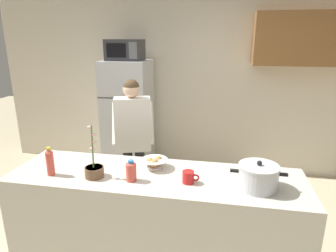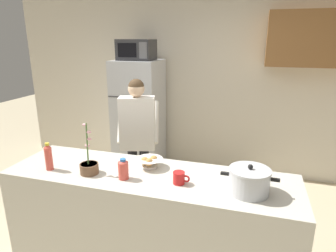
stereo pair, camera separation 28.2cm
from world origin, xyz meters
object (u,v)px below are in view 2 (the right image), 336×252
bottle_mid_counter (123,169)px  potted_orchid (89,166)px  microwave (136,50)px  cooking_pot (249,181)px  refrigerator (139,118)px  person_near_pot (138,131)px  bread_bowl (149,162)px  coffee_mug (179,178)px  bottle_near_edge (49,157)px

bottle_mid_counter → potted_orchid: potted_orchid is taller
microwave → cooking_pot: 2.63m
potted_orchid → refrigerator: bearing=100.6°
person_near_pot → bread_bowl: (0.44, -0.80, 0.01)m
coffee_mug → bottle_near_edge: 1.11m
refrigerator → bottle_near_edge: size_ratio=7.14×
cooking_pot → bottle_near_edge: bottle_near_edge is taller
person_near_pot → bottle_mid_counter: (0.31, -1.05, 0.04)m
person_near_pot → cooking_pot: size_ratio=3.85×
bottle_near_edge → potted_orchid: size_ratio=0.55×
bottle_near_edge → potted_orchid: 0.37m
person_near_pot → bottle_near_edge: bearing=-108.2°
microwave → person_near_pot: size_ratio=0.31×
potted_orchid → person_near_pot: bearing=90.4°
cooking_pot → person_near_pot: bearing=141.8°
person_near_pot → coffee_mug: (0.75, -1.01, 0.00)m
bottle_near_edge → refrigerator: bearing=90.3°
cooking_pot → microwave: bearing=130.5°
bread_bowl → bottle_near_edge: bottle_near_edge is taller
potted_orchid → cooking_pot: bearing=2.4°
potted_orchid → bottle_near_edge: bearing=-175.2°
refrigerator → cooking_pot: refrigerator is taller
bottle_mid_counter → potted_orchid: bearing=178.8°
person_near_pot → potted_orchid: 1.05m
bottle_near_edge → microwave: bearing=90.3°
person_near_pot → refrigerator: bearing=111.4°
person_near_pot → cooking_pot: 1.61m
microwave → person_near_pot: microwave is taller
coffee_mug → bottle_near_edge: size_ratio=0.55×
refrigerator → person_near_pot: bearing=-68.6°
refrigerator → microwave: microwave is taller
microwave → cooking_pot: microwave is taller
potted_orchid → coffee_mug: bearing=3.1°
bread_bowl → bottle_mid_counter: bottle_mid_counter is taller
refrigerator → potted_orchid: bearing=-79.4°
bread_bowl → bottle_near_edge: size_ratio=0.98×
coffee_mug → bread_bowl: bearing=146.7°
person_near_pot → bread_bowl: 0.91m
bread_bowl → bottle_near_edge: bearing=-160.7°
bottle_mid_counter → refrigerator: bearing=108.9°
cooking_pot → potted_orchid: 1.26m
coffee_mug → bottle_mid_counter: size_ratio=0.77×
bread_bowl → cooking_pot: bearing=-13.3°
bottle_near_edge → potted_orchid: (0.36, 0.03, -0.05)m
coffee_mug → potted_orchid: size_ratio=0.31×
person_near_pot → bread_bowl: person_near_pot is taller
microwave → cooking_pot: size_ratio=1.18×
microwave → bottle_near_edge: size_ratio=2.03×
person_near_pot → bottle_near_edge: person_near_pot is taller
bottle_mid_counter → person_near_pot: bearing=106.6°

